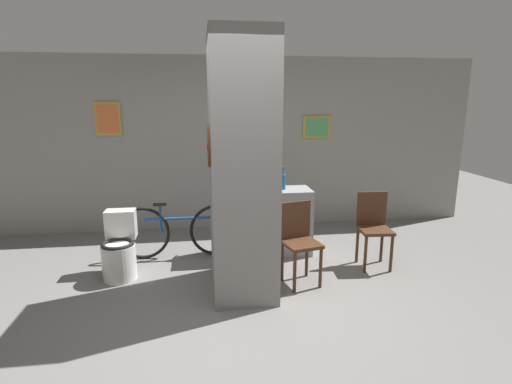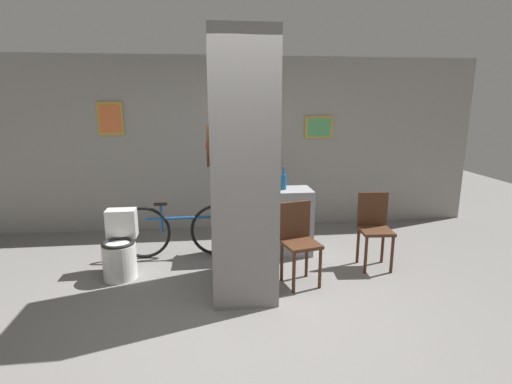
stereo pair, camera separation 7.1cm
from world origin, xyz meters
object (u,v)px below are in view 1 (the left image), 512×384
chair_near_pillar (299,239)px  bicycle (180,231)px  chair_by_doorway (373,225)px  bottle_tall (283,181)px  toilet (120,250)px

chair_near_pillar → bicycle: (-1.32, 0.90, -0.15)m
chair_by_doorway → chair_near_pillar: bearing=-157.4°
bottle_tall → bicycle: bearing=179.0°
bicycle → chair_by_doorway: bearing=-13.9°
bicycle → bottle_tall: bottle_tall is taller
chair_by_doorway → bicycle: 2.39m
chair_near_pillar → bicycle: chair_near_pillar is taller
chair_near_pillar → chair_by_doorway: bearing=4.8°
toilet → bicycle: toilet is taller
chair_near_pillar → chair_by_doorway: (1.00, 0.33, 0.00)m
chair_by_doorway → bottle_tall: bottle_tall is taller
chair_near_pillar → bicycle: size_ratio=0.56×
chair_by_doorway → bottle_tall: bearing=155.8°
chair_near_pillar → bottle_tall: (-0.01, 0.88, 0.46)m
toilet → chair_near_pillar: 2.02m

